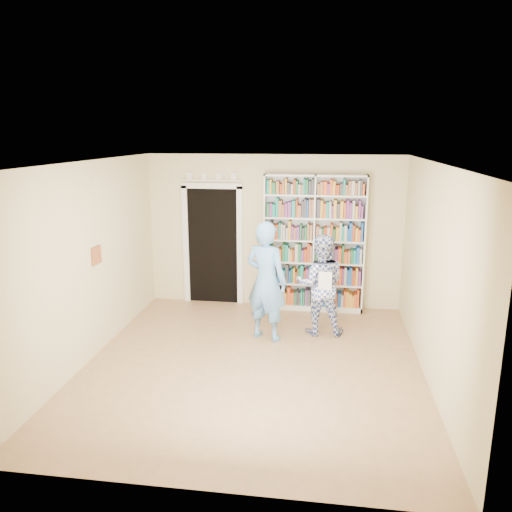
% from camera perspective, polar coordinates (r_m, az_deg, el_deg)
% --- Properties ---
extents(floor, '(5.00, 5.00, 0.00)m').
position_cam_1_polar(floor, '(6.93, -0.34, -12.27)').
color(floor, '#926A46').
rests_on(floor, ground).
extents(ceiling, '(5.00, 5.00, 0.00)m').
position_cam_1_polar(ceiling, '(6.23, -0.37, 10.64)').
color(ceiling, white).
rests_on(ceiling, wall_back).
extents(wall_back, '(4.50, 0.00, 4.50)m').
position_cam_1_polar(wall_back, '(8.86, 2.00, 2.80)').
color(wall_back, beige).
rests_on(wall_back, floor).
extents(wall_left, '(0.00, 5.00, 5.00)m').
position_cam_1_polar(wall_left, '(7.12, -18.58, -0.69)').
color(wall_left, beige).
rests_on(wall_left, floor).
extents(wall_right, '(0.00, 5.00, 5.00)m').
position_cam_1_polar(wall_right, '(6.52, 19.62, -2.08)').
color(wall_right, beige).
rests_on(wall_right, floor).
extents(bookshelf, '(1.73, 0.32, 2.38)m').
position_cam_1_polar(bookshelf, '(8.70, 6.64, 1.50)').
color(bookshelf, white).
rests_on(bookshelf, floor).
extents(doorway, '(1.10, 0.08, 2.43)m').
position_cam_1_polar(doorway, '(9.05, -4.97, 1.89)').
color(doorway, black).
rests_on(doorway, floor).
extents(wall_art, '(0.03, 0.25, 0.25)m').
position_cam_1_polar(wall_art, '(7.27, -17.77, 0.07)').
color(wall_art, brown).
rests_on(wall_art, wall_left).
extents(man_blue, '(0.78, 0.66, 1.81)m').
position_cam_1_polar(man_blue, '(7.44, 1.17, -2.90)').
color(man_blue, '#5D97D0').
rests_on(man_blue, floor).
extents(man_plaid, '(0.79, 0.63, 1.58)m').
position_cam_1_polar(man_plaid, '(7.73, 7.36, -3.27)').
color(man_plaid, navy).
rests_on(man_plaid, floor).
extents(paper_sheet, '(0.19, 0.03, 0.28)m').
position_cam_1_polar(paper_sheet, '(7.43, 7.91, -2.83)').
color(paper_sheet, white).
rests_on(paper_sheet, man_plaid).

